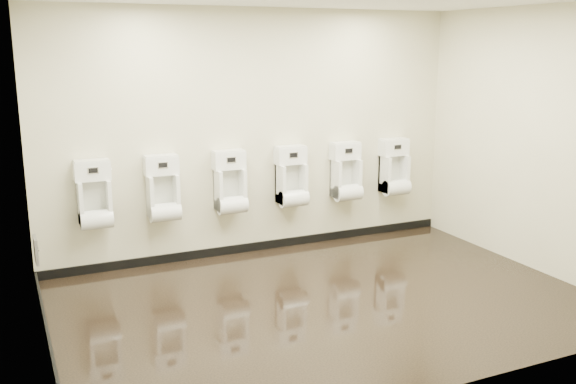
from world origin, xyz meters
The scene contains 15 objects.
ground centered at (0.00, 0.00, 0.00)m, with size 5.00×3.50×0.00m, color black.
back_wall centered at (0.00, 1.75, 1.40)m, with size 5.00×0.02×2.80m, color beige.
front_wall centered at (0.00, -1.75, 1.40)m, with size 5.00×0.02×2.80m, color beige.
left_wall centered at (-2.50, 0.00, 1.40)m, with size 0.02×3.50×2.80m, color beige.
right_wall centered at (2.50, 0.00, 1.40)m, with size 0.02×3.50×2.80m, color beige.
tile_overlay_left centered at (-2.50, 0.00, 1.40)m, with size 0.01×3.50×2.80m, color silver.
skirting_back centered at (0.00, 1.74, 0.05)m, with size 5.00×0.02×0.10m, color black.
skirting_left centered at (-2.49, 0.00, 0.05)m, with size 0.02×3.50×0.10m, color black.
access_panel centered at (-2.48, 1.20, 0.50)m, with size 0.04×0.25×0.25m.
urinal_0 centered at (-1.86, 1.63, 0.83)m, with size 0.37×0.28×0.69m.
urinal_1 centered at (-1.15, 1.63, 0.83)m, with size 0.37×0.28×0.69m.
urinal_2 centered at (-0.38, 1.63, 0.83)m, with size 0.37×0.28×0.69m.
urinal_3 centered at (0.38, 1.63, 0.83)m, with size 0.37×0.28×0.69m.
urinal_4 centered at (1.11, 1.63, 0.83)m, with size 0.37×0.28×0.69m.
urinal_5 centered at (1.82, 1.63, 0.83)m, with size 0.37×0.28×0.69m.
Camera 1 is at (-2.70, -5.05, 2.40)m, focal length 40.00 mm.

